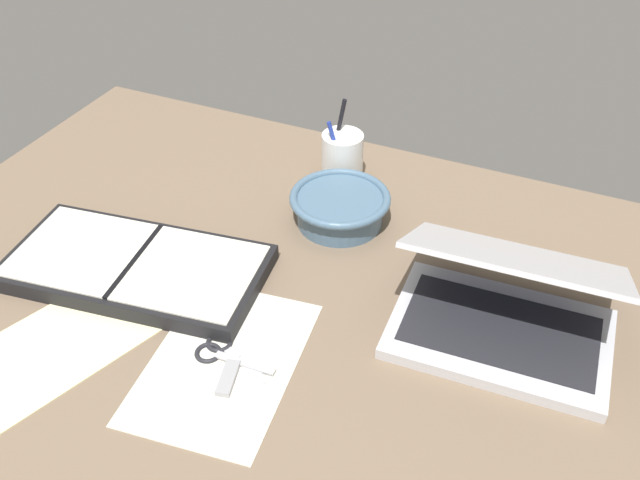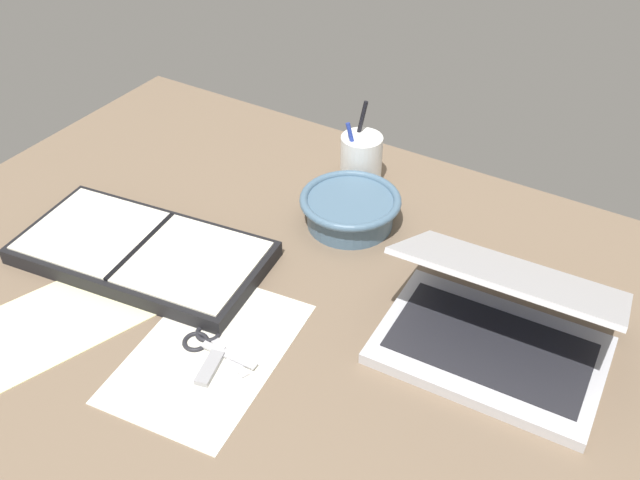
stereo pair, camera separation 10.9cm
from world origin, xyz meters
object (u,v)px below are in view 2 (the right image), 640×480
at_px(laptop, 498,324).
at_px(planner, 142,252).
at_px(scissors, 208,341).
at_px(bowl, 350,209).
at_px(pen_cup, 361,159).

relative_size(laptop, planner, 0.74).
bearing_deg(planner, scissors, -31.61).
height_order(bowl, scissors, bowl).
distance_m(bowl, planner, 0.36).
bearing_deg(planner, laptop, 4.00).
relative_size(pen_cup, scissors, 1.26).
height_order(laptop, scissors, laptop).
bearing_deg(laptop, bowl, 152.62).
bearing_deg(pen_cup, planner, -116.38).
distance_m(pen_cup, scissors, 0.48).
distance_m(laptop, planner, 0.57).
bearing_deg(planner, bowl, 39.63).
bearing_deg(pen_cup, bowl, -68.89).
height_order(bowl, planner, bowl).
relative_size(bowl, planner, 0.41).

